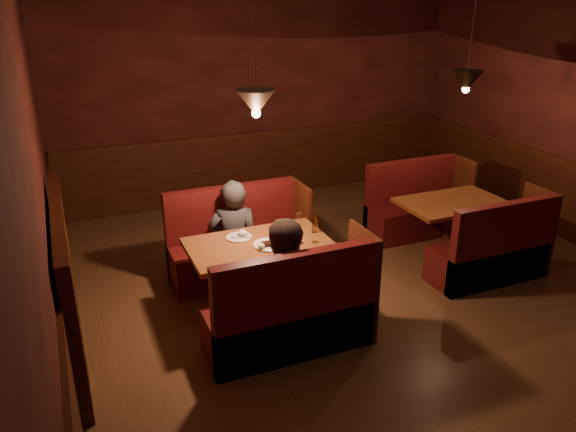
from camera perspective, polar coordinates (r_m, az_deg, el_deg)
name	(u,v)px	position (r m, az deg, el deg)	size (l,w,h in m)	color
room	(361,207)	(5.32, 7.44, 0.87)	(6.02, 7.02, 2.92)	brown
main_table	(261,258)	(5.41, -2.80, -4.31)	(1.35, 0.82, 0.94)	maroon
main_bench_far	(238,249)	(6.17, -5.09, -3.34)	(1.48, 0.53, 1.01)	#350B09
main_bench_near	(294,319)	(4.91, 0.56, -10.39)	(1.48, 0.53, 1.01)	#350B09
second_table	(451,215)	(6.84, 16.23, 0.08)	(1.20, 0.77, 0.68)	maroon
second_bench_far	(416,210)	(7.45, 12.85, 0.58)	(1.33, 0.50, 0.95)	#350B09
second_bench_near	(494,255)	(6.45, 20.15, -3.73)	(1.33, 0.50, 0.95)	#350B09
diner_a	(233,216)	(5.91, -5.58, -0.03)	(0.55, 0.36, 1.50)	#36363A
diner_b	(290,266)	(4.79, 0.19, -5.12)	(0.75, 0.58, 1.54)	#3A2A24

